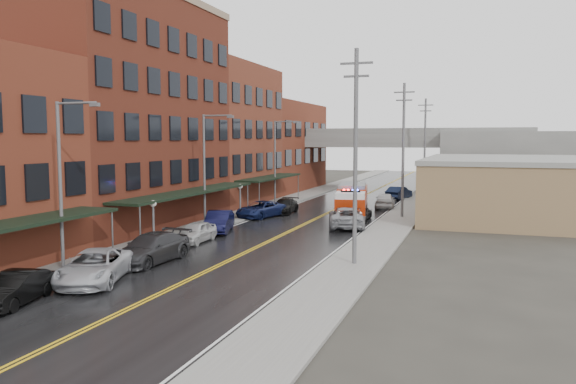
% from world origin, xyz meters
% --- Properties ---
extents(ground, '(220.00, 220.00, 0.00)m').
position_xyz_m(ground, '(0.00, 0.00, 0.00)').
color(ground, '#2D2B26').
rests_on(ground, ground).
extents(road, '(11.00, 160.00, 0.02)m').
position_xyz_m(road, '(0.00, 30.00, 0.01)').
color(road, black).
rests_on(road, ground).
extents(sidewalk_left, '(3.00, 160.00, 0.15)m').
position_xyz_m(sidewalk_left, '(-7.30, 30.00, 0.07)').
color(sidewalk_left, slate).
rests_on(sidewalk_left, ground).
extents(sidewalk_right, '(3.00, 160.00, 0.15)m').
position_xyz_m(sidewalk_right, '(7.30, 30.00, 0.07)').
color(sidewalk_right, slate).
rests_on(sidewalk_right, ground).
extents(curb_left, '(0.30, 160.00, 0.15)m').
position_xyz_m(curb_left, '(-5.65, 30.00, 0.07)').
color(curb_left, gray).
rests_on(curb_left, ground).
extents(curb_right, '(0.30, 160.00, 0.15)m').
position_xyz_m(curb_right, '(5.65, 30.00, 0.07)').
color(curb_right, gray).
rests_on(curb_right, ground).
extents(brick_building_b, '(9.00, 20.00, 18.00)m').
position_xyz_m(brick_building_b, '(-13.30, 23.00, 9.00)').
color(brick_building_b, '#552316').
rests_on(brick_building_b, ground).
extents(brick_building_c, '(9.00, 15.00, 15.00)m').
position_xyz_m(brick_building_c, '(-13.30, 40.50, 7.50)').
color(brick_building_c, maroon).
rests_on(brick_building_c, ground).
extents(brick_building_far, '(9.00, 20.00, 12.00)m').
position_xyz_m(brick_building_far, '(-13.30, 58.00, 6.00)').
color(brick_building_far, brown).
rests_on(brick_building_far, ground).
extents(tan_building, '(14.00, 22.00, 5.00)m').
position_xyz_m(tan_building, '(16.00, 40.00, 2.50)').
color(tan_building, '#8D724C').
rests_on(tan_building, ground).
extents(right_far_block, '(18.00, 30.00, 8.00)m').
position_xyz_m(right_far_block, '(18.00, 70.00, 4.00)').
color(right_far_block, slate).
rests_on(right_far_block, ground).
extents(awning_1, '(2.60, 18.00, 3.09)m').
position_xyz_m(awning_1, '(-7.49, 23.00, 2.99)').
color(awning_1, black).
rests_on(awning_1, ground).
extents(awning_2, '(2.60, 13.00, 3.09)m').
position_xyz_m(awning_2, '(-7.49, 40.50, 2.99)').
color(awning_2, black).
rests_on(awning_2, ground).
extents(globe_lamp_1, '(0.44, 0.44, 3.12)m').
position_xyz_m(globe_lamp_1, '(-6.40, 16.00, 2.31)').
color(globe_lamp_1, '#59595B').
rests_on(globe_lamp_1, ground).
extents(globe_lamp_2, '(0.44, 0.44, 3.12)m').
position_xyz_m(globe_lamp_2, '(-6.40, 30.00, 2.31)').
color(globe_lamp_2, '#59595B').
rests_on(globe_lamp_2, ground).
extents(street_lamp_0, '(2.64, 0.22, 9.00)m').
position_xyz_m(street_lamp_0, '(-6.55, 8.00, 5.19)').
color(street_lamp_0, '#59595B').
rests_on(street_lamp_0, ground).
extents(street_lamp_1, '(2.64, 0.22, 9.00)m').
position_xyz_m(street_lamp_1, '(-6.55, 24.00, 5.19)').
color(street_lamp_1, '#59595B').
rests_on(street_lamp_1, ground).
extents(street_lamp_2, '(2.64, 0.22, 9.00)m').
position_xyz_m(street_lamp_2, '(-6.55, 40.00, 5.19)').
color(street_lamp_2, '#59595B').
rests_on(street_lamp_2, ground).
extents(utility_pole_0, '(1.80, 0.24, 12.00)m').
position_xyz_m(utility_pole_0, '(7.20, 15.00, 6.31)').
color(utility_pole_0, '#59595B').
rests_on(utility_pole_0, ground).
extents(utility_pole_1, '(1.80, 0.24, 12.00)m').
position_xyz_m(utility_pole_1, '(7.20, 35.00, 6.31)').
color(utility_pole_1, '#59595B').
rests_on(utility_pole_1, ground).
extents(utility_pole_2, '(1.80, 0.24, 12.00)m').
position_xyz_m(utility_pole_2, '(7.20, 55.00, 6.31)').
color(utility_pole_2, '#59595B').
rests_on(utility_pole_2, ground).
extents(overpass, '(40.00, 10.00, 7.50)m').
position_xyz_m(overpass, '(0.00, 62.00, 5.99)').
color(overpass, slate).
rests_on(overpass, ground).
extents(fire_truck, '(4.36, 8.51, 2.99)m').
position_xyz_m(fire_truck, '(2.84, 34.00, 1.62)').
color(fire_truck, '#952106').
rests_on(fire_truck, ground).
extents(parked_car_left_1, '(2.34, 4.48, 1.40)m').
position_xyz_m(parked_car_left_1, '(-5.00, 3.01, 0.70)').
color(parked_car_left_1, black).
rests_on(parked_car_left_1, ground).
extents(parked_car_left_2, '(4.41, 6.30, 1.60)m').
position_xyz_m(parked_car_left_2, '(-4.19, 7.20, 0.80)').
color(parked_car_left_2, '#B3B4BB').
rests_on(parked_car_left_2, ground).
extents(parked_car_left_3, '(2.70, 5.88, 1.67)m').
position_xyz_m(parked_car_left_3, '(-4.03, 12.00, 0.83)').
color(parked_car_left_3, '#2A2A2D').
rests_on(parked_car_left_3, ground).
extents(parked_car_left_4, '(1.85, 4.27, 1.43)m').
position_xyz_m(parked_car_left_4, '(-4.66, 18.47, 0.72)').
color(parked_car_left_4, '#BABABA').
rests_on(parked_car_left_4, ground).
extents(parked_car_left_5, '(3.08, 5.24, 1.63)m').
position_xyz_m(parked_car_left_5, '(-5.00, 22.80, 0.82)').
color(parked_car_left_5, black).
rests_on(parked_car_left_5, ground).
extents(parked_car_left_6, '(3.80, 5.78, 1.48)m').
position_xyz_m(parked_car_left_6, '(-5.00, 31.42, 0.74)').
color(parked_car_left_6, '#131D4A').
rests_on(parked_car_left_6, ground).
extents(parked_car_left_7, '(2.16, 4.83, 1.38)m').
position_xyz_m(parked_car_left_7, '(-3.93, 34.80, 0.69)').
color(parked_car_left_7, black).
rests_on(parked_car_left_7, ground).
extents(parked_car_right_0, '(4.15, 6.47, 1.66)m').
position_xyz_m(parked_car_right_0, '(3.67, 28.20, 0.83)').
color(parked_car_right_0, gray).
rests_on(parked_car_right_0, ground).
extents(parked_car_right_1, '(2.15, 5.19, 1.50)m').
position_xyz_m(parked_car_right_1, '(3.60, 32.09, 0.75)').
color(parked_car_right_1, black).
rests_on(parked_car_right_1, ground).
extents(parked_car_right_2, '(2.46, 4.96, 1.63)m').
position_xyz_m(parked_car_right_2, '(4.56, 41.80, 0.81)').
color(parked_car_right_2, '#BCBCBC').
rests_on(parked_car_right_2, ground).
extents(parked_car_right_3, '(2.71, 4.92, 1.54)m').
position_xyz_m(parked_car_right_3, '(4.72, 50.93, 0.77)').
color(parked_car_right_3, black).
rests_on(parked_car_right_3, ground).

